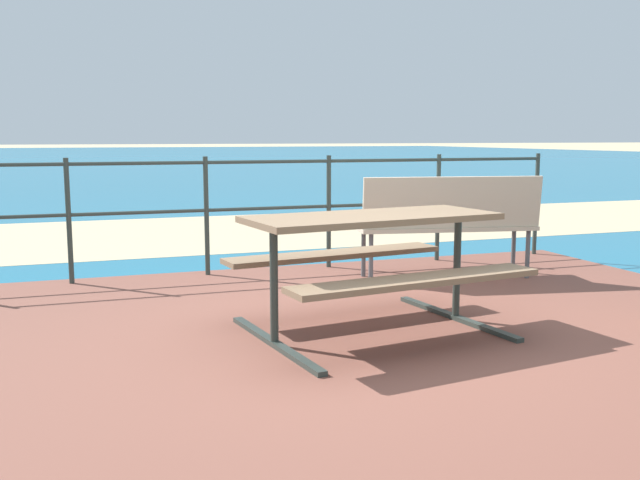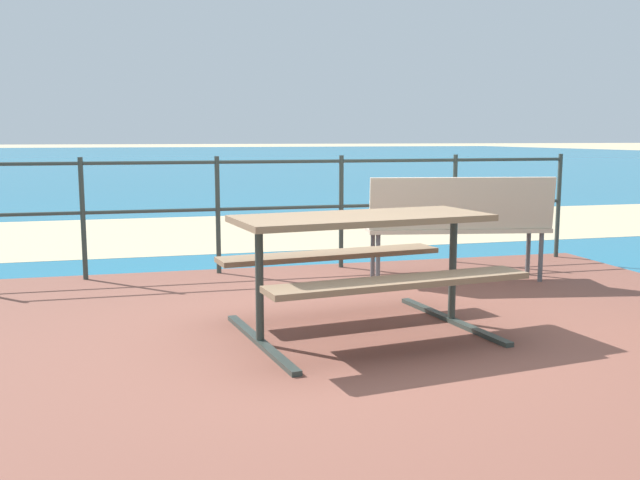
{
  "view_description": "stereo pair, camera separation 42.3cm",
  "coord_description": "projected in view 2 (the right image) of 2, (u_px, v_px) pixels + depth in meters",
  "views": [
    {
      "loc": [
        -1.71,
        -3.96,
        1.32
      ],
      "look_at": [
        0.02,
        1.02,
        0.54
      ],
      "focal_mm": 39.76,
      "sensor_mm": 36.0,
      "label": 1
    },
    {
      "loc": [
        -1.31,
        -4.09,
        1.32
      ],
      "look_at": [
        0.02,
        1.02,
        0.54
      ],
      "focal_mm": 39.76,
      "sensor_mm": 36.0,
      "label": 2
    }
  ],
  "objects": [
    {
      "name": "ground_plane",
      "position": [
        358.0,
        349.0,
        4.43
      ],
      "size": [
        240.0,
        240.0,
        0.0
      ],
      "primitive_type": "plane",
      "color": "tan"
    },
    {
      "name": "patio_paving",
      "position": [
        358.0,
        344.0,
        4.43
      ],
      "size": [
        6.4,
        5.2,
        0.06
      ],
      "primitive_type": "cube",
      "color": "brown",
      "rests_on": "ground"
    },
    {
      "name": "sea_water",
      "position": [
        158.0,
        158.0,
        42.73
      ],
      "size": [
        90.0,
        90.0,
        0.01
      ],
      "primitive_type": "cube",
      "color": "#196B8E",
      "rests_on": "ground"
    },
    {
      "name": "beach_strip",
      "position": [
        235.0,
        231.0,
        9.88
      ],
      "size": [
        54.02,
        4.16,
        0.01
      ],
      "primitive_type": "cube",
      "rotation": [
        0.0,
        0.0,
        0.01
      ],
      "color": "tan",
      "rests_on": "ground"
    },
    {
      "name": "picnic_table",
      "position": [
        362.0,
        246.0,
        4.49
      ],
      "size": [
        1.77,
        1.49,
        0.77
      ],
      "rotation": [
        0.0,
        0.0,
        0.14
      ],
      "color": "#7A6047",
      "rests_on": "patio_paving"
    },
    {
      "name": "park_bench",
      "position": [
        459.0,
        219.0,
        6.13
      ],
      "size": [
        1.64,
        0.7,
        0.92
      ],
      "rotation": [
        0.0,
        0.0,
        2.96
      ],
      "color": "#BCAD93",
      "rests_on": "patio_paving"
    },
    {
      "name": "railing_fence",
      "position": [
        281.0,
        199.0,
        6.63
      ],
      "size": [
        5.94,
        0.04,
        1.08
      ],
      "color": "#2D3833",
      "rests_on": "patio_paving"
    }
  ]
}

